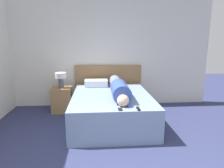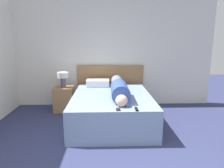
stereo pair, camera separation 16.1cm
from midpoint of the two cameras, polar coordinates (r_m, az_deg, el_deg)
name	(u,v)px [view 1 (the left image)]	position (r m, az deg, el deg)	size (l,w,h in m)	color
wall_back	(100,54)	(5.03, -4.24, 8.53)	(5.50, 0.06, 2.60)	silver
bed	(111,108)	(4.08, -1.30, -6.95)	(1.54, 1.98, 0.57)	#7589A8
headboard	(108,85)	(5.08, -1.97, -0.41)	(1.66, 0.04, 1.02)	olive
nightstand	(62,100)	(4.80, -15.00, -4.35)	(0.44, 0.40, 0.57)	olive
table_lamp	(61,78)	(4.68, -15.36, 1.78)	(0.25, 0.25, 0.35)	#4C4C51
person_lying	(119,88)	(3.90, 0.76, -1.26)	(0.32, 1.66, 0.32)	#DBB293
pillow_near_headboard	(96,83)	(4.71, -5.53, 0.24)	(0.53, 0.30, 0.15)	white
tv_remote	(138,109)	(3.17, 6.06, -7.04)	(0.04, 0.15, 0.02)	black
cell_phone	(120,109)	(3.14, 0.87, -7.25)	(0.06, 0.13, 0.01)	black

